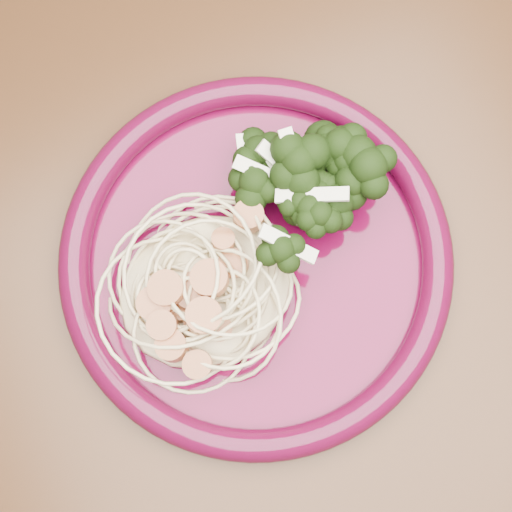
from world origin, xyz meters
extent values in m
plane|color=brown|center=(0.00, 0.00, 0.00)|extent=(3.50, 3.50, 0.00)
cube|color=#472814|center=(0.00, 0.00, 0.73)|extent=(1.20, 0.80, 0.04)
cylinder|color=#472814|center=(0.55, 0.35, 0.35)|extent=(0.06, 0.06, 0.71)
cylinder|color=#4D0523|center=(0.02, 0.07, 0.75)|extent=(0.33, 0.33, 0.01)
torus|color=#4D0926|center=(0.02, 0.07, 0.76)|extent=(0.33, 0.33, 0.02)
ellipsoid|color=beige|center=(-0.02, 0.07, 0.77)|extent=(0.15, 0.13, 0.03)
ellipsoid|color=black|center=(0.08, 0.08, 0.78)|extent=(0.11, 0.16, 0.05)
camera|label=1|loc=(-0.03, -0.04, 1.29)|focal=50.00mm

